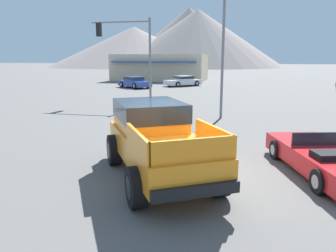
# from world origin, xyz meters

# --- Properties ---
(ground_plane) EXTENTS (320.00, 320.00, 0.00)m
(ground_plane) POSITION_xyz_m (0.00, 0.00, 0.00)
(ground_plane) COLOR #5B5956
(orange_pickup_truck) EXTENTS (4.27, 5.40, 1.96)m
(orange_pickup_truck) POSITION_xyz_m (-0.67, -0.07, 1.11)
(orange_pickup_truck) COLOR orange
(orange_pickup_truck) RESTS_ON ground_plane
(red_convertible_car) EXTENTS (2.91, 4.74, 1.06)m
(red_convertible_car) POSITION_xyz_m (3.89, 1.02, 0.43)
(red_convertible_car) COLOR red
(red_convertible_car) RESTS_ON ground_plane
(parked_car_white) EXTENTS (4.19, 4.24, 1.15)m
(parked_car_white) POSITION_xyz_m (-5.23, 28.29, 0.58)
(parked_car_white) COLOR white
(parked_car_white) RESTS_ON ground_plane
(parked_car_blue) EXTENTS (4.24, 3.80, 1.18)m
(parked_car_blue) POSITION_xyz_m (-9.92, 24.94, 0.60)
(parked_car_blue) COLOR #334C9E
(parked_car_blue) RESTS_ON ground_plane
(traffic_light_main) EXTENTS (4.32, 0.38, 5.84)m
(traffic_light_main) POSITION_xyz_m (-6.49, 13.77, 4.11)
(traffic_light_main) COLOR slate
(traffic_light_main) RESTS_ON ground_plane
(street_lamp_post) EXTENTS (0.90, 0.24, 7.97)m
(street_lamp_post) POSITION_xyz_m (0.44, 8.99, 4.77)
(street_lamp_post) COLOR slate
(street_lamp_post) RESTS_ON ground_plane
(storefront_building) EXTENTS (12.58, 7.91, 3.59)m
(storefront_building) POSITION_xyz_m (-10.16, 36.99, 1.80)
(storefront_building) COLOR beige
(storefront_building) RESTS_ON ground_plane
(distant_mountain_range) EXTENTS (81.08, 69.01, 21.42)m
(distant_mountain_range) POSITION_xyz_m (-23.02, 110.38, 9.26)
(distant_mountain_range) COLOR gray
(distant_mountain_range) RESTS_ON ground_plane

